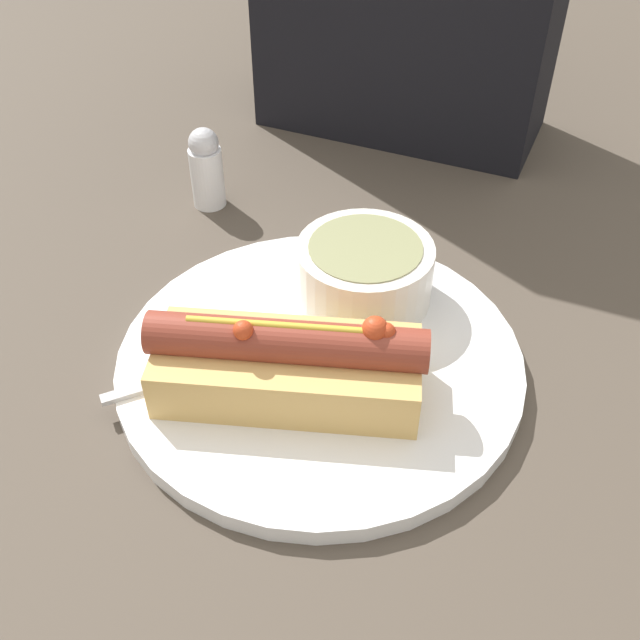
{
  "coord_description": "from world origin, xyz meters",
  "views": [
    {
      "loc": [
        0.15,
        -0.35,
        0.39
      ],
      "look_at": [
        0.0,
        0.0,
        0.05
      ],
      "focal_mm": 42.0,
      "sensor_mm": 36.0,
      "label": 1
    }
  ],
  "objects": [
    {
      "name": "hot_dog",
      "position": [
        -0.01,
        -0.04,
        0.04
      ],
      "size": [
        0.19,
        0.12,
        0.07
      ],
      "rotation": [
        0.0,
        0.0,
        0.31
      ],
      "color": "#DBAD60",
      "rests_on": "dinner_plate"
    },
    {
      "name": "ground_plane",
      "position": [
        0.0,
        0.0,
        0.0
      ],
      "size": [
        4.0,
        4.0,
        0.0
      ],
      "primitive_type": "plane",
      "color": "#4C4238"
    },
    {
      "name": "spoon",
      "position": [
        -0.04,
        -0.02,
        0.02
      ],
      "size": [
        0.12,
        0.13,
        0.01
      ],
      "rotation": [
        0.0,
        0.0,
        0.82
      ],
      "color": "#B7B7BC",
      "rests_on": "dinner_plate"
    },
    {
      "name": "soup_bowl",
      "position": [
        0.01,
        0.07,
        0.04
      ],
      "size": [
        0.1,
        0.1,
        0.05
      ],
      "color": "silver",
      "rests_on": "dinner_plate"
    },
    {
      "name": "salt_shaker",
      "position": [
        -0.18,
        0.16,
        0.04
      ],
      "size": [
        0.03,
        0.03,
        0.08
      ],
      "color": "silver",
      "rests_on": "ground_plane"
    },
    {
      "name": "dinner_plate",
      "position": [
        0.0,
        0.0,
        0.01
      ],
      "size": [
        0.29,
        0.29,
        0.01
      ],
      "color": "white",
      "rests_on": "ground_plane"
    }
  ]
}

